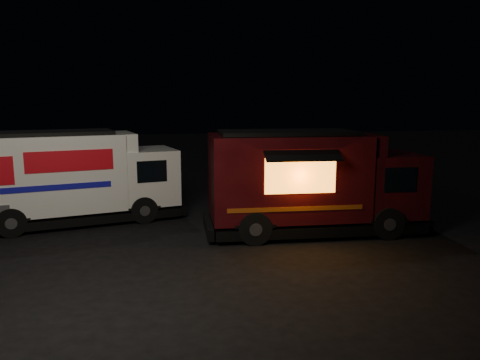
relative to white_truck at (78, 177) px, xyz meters
name	(u,v)px	position (x,y,z in m)	size (l,w,h in m)	color
ground	(188,251)	(3.02, -3.42, -1.39)	(80.00, 80.00, 0.00)	black
white_truck	(78,177)	(0.00, 0.00, 0.00)	(6.14, 2.09, 2.78)	white
red_truck	(315,182)	(6.64, -2.29, 0.04)	(6.13, 2.26, 2.85)	#3B0A0B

